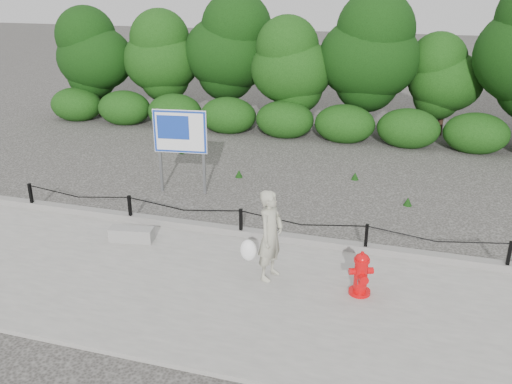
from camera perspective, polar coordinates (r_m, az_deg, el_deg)
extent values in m
plane|color=#2D2B28|center=(11.11, -1.58, -5.02)|extent=(90.00, 90.00, 0.00)
cube|color=gray|center=(9.45, -5.40, -10.03)|extent=(14.00, 4.00, 0.08)
cube|color=slate|center=(11.09, -1.51, -4.22)|extent=(14.00, 0.22, 0.14)
cube|color=black|center=(13.26, -22.60, -0.39)|extent=(0.06, 0.06, 0.60)
cube|color=black|center=(11.90, -13.13, -1.71)|extent=(0.06, 0.06, 0.60)
cube|color=black|center=(10.94, -1.60, -3.25)|extent=(0.06, 0.06, 0.60)
cube|color=black|center=(10.51, 11.52, -4.83)|extent=(0.06, 0.06, 0.60)
cube|color=black|center=(10.66, 25.06, -6.19)|extent=(0.06, 0.06, 0.60)
cylinder|color=black|center=(12.46, -18.24, -0.08)|extent=(2.50, 0.02, 0.02)
cylinder|color=black|center=(11.28, -7.67, -1.44)|extent=(2.50, 0.02, 0.02)
cylinder|color=black|center=(10.56, 4.86, -2.97)|extent=(2.50, 0.02, 0.02)
cylinder|color=black|center=(10.41, 18.47, -4.47)|extent=(2.50, 0.02, 0.02)
cylinder|color=black|center=(21.81, -16.24, 10.29)|extent=(0.18, 0.18, 1.97)
ellipsoid|color=#164710|center=(21.60, -16.63, 13.86)|extent=(2.91, 2.52, 3.15)
cylinder|color=black|center=(20.94, -9.75, 10.34)|extent=(0.18, 0.18, 1.93)
ellipsoid|color=#164710|center=(20.72, -9.99, 13.99)|extent=(2.85, 2.47, 3.08)
cylinder|color=black|center=(20.32, -2.81, 10.70)|extent=(0.18, 0.18, 2.22)
ellipsoid|color=#164710|center=(20.08, -2.90, 15.06)|extent=(3.29, 2.84, 3.55)
cylinder|color=black|center=(18.92, 3.65, 9.31)|extent=(0.18, 0.18, 1.88)
ellipsoid|color=#164710|center=(18.68, 3.75, 13.25)|extent=(2.78, 2.40, 3.00)
cylinder|color=black|center=(18.89, 11.45, 9.51)|extent=(0.18, 0.18, 2.26)
ellipsoid|color=#164710|center=(18.63, 11.82, 14.27)|extent=(3.35, 2.90, 3.62)
cylinder|color=black|center=(19.29, 18.97, 8.07)|extent=(0.18, 0.18, 1.64)
ellipsoid|color=#164710|center=(19.08, 19.39, 11.42)|extent=(2.43, 2.10, 2.63)
cylinder|color=red|center=(9.34, 10.83, -10.26)|extent=(0.47, 0.47, 0.06)
cylinder|color=red|center=(9.19, 10.96, -8.66)|extent=(0.29, 0.29, 0.55)
cylinder|color=red|center=(9.05, 11.09, -7.06)|extent=(0.34, 0.34, 0.05)
ellipsoid|color=red|center=(9.03, 11.11, -6.89)|extent=(0.30, 0.30, 0.17)
cylinder|color=red|center=(8.99, 11.15, -6.35)|extent=(0.08, 0.08, 0.05)
cylinder|color=red|center=(9.11, 10.07, -8.23)|extent=(0.13, 0.14, 0.11)
cylinder|color=red|center=(9.18, 11.92, -8.10)|extent=(0.13, 0.14, 0.11)
cylinder|color=red|center=(9.04, 11.24, -9.01)|extent=(0.19, 0.17, 0.15)
cylinder|color=slate|center=(9.10, 10.65, -9.32)|extent=(0.01, 0.05, 0.12)
imported|color=#A1A08A|center=(9.27, 1.55, -4.57)|extent=(0.52, 0.67, 1.63)
ellipsoid|color=white|center=(9.35, -0.79, -6.14)|extent=(0.29, 0.23, 0.39)
cube|color=gray|center=(11.10, -12.96, -4.37)|extent=(0.91, 0.44, 0.28)
cube|color=slate|center=(13.43, -10.09, 4.28)|extent=(0.07, 0.07, 2.09)
cube|color=slate|center=(13.12, -5.54, 4.10)|extent=(0.07, 0.07, 2.09)
cube|color=white|center=(13.08, -8.01, 6.32)|extent=(1.30, 0.21, 1.04)
cube|color=#1637A1|center=(13.06, -8.04, 6.29)|extent=(1.27, 0.17, 1.01)
cube|color=#1637A1|center=(13.07, -8.74, 6.74)|extent=(0.78, 0.11, 0.57)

